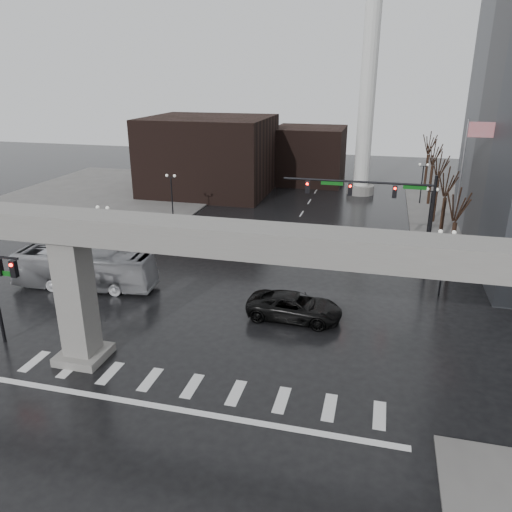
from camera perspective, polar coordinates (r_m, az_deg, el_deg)
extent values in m
plane|color=black|center=(28.04, -6.54, -13.41)|extent=(160.00, 160.00, 0.00)
cube|color=slate|center=(69.07, -16.41, 6.57)|extent=(28.00, 36.00, 0.15)
cube|color=gray|center=(24.54, -7.28, 2.33)|extent=(48.00, 2.20, 1.40)
cube|color=gray|center=(29.29, -19.80, -4.86)|extent=(1.60, 1.60, 7.30)
cube|color=gray|center=(30.82, -19.05, -10.60)|extent=(2.60, 2.60, 0.50)
cube|color=black|center=(68.42, -5.36, 11.39)|extent=(16.00, 14.00, 10.00)
cube|color=black|center=(75.33, 6.09, 11.41)|extent=(10.00, 10.00, 8.00)
cylinder|color=silver|center=(67.73, 12.75, 19.41)|extent=(2.00, 2.00, 30.00)
cylinder|color=gray|center=(69.34, 11.83, 7.46)|extent=(3.60, 3.60, 1.20)
cylinder|color=black|center=(42.27, 19.31, 3.34)|extent=(0.24, 0.24, 8.00)
cylinder|color=black|center=(41.36, 11.47, 8.32)|extent=(12.00, 0.18, 0.18)
cube|color=black|center=(41.46, 15.57, 7.09)|extent=(0.35, 0.30, 1.00)
cube|color=black|center=(41.52, 10.71, 7.50)|extent=(0.35, 0.30, 1.00)
cube|color=black|center=(41.87, 5.90, 7.85)|extent=(0.35, 0.30, 1.00)
sphere|color=#FF0C05|center=(41.22, 15.61, 7.44)|extent=(0.20, 0.20, 0.20)
cube|color=#0C5612|center=(41.43, 17.71, 7.50)|extent=(1.80, 0.05, 0.35)
cube|color=#0C5612|center=(41.54, 8.67, 8.26)|extent=(1.80, 0.05, 0.35)
cylinder|color=black|center=(31.81, -26.95, -0.13)|extent=(2.00, 0.14, 0.14)
cube|color=black|center=(31.63, -25.94, -1.33)|extent=(0.35, 0.30, 1.00)
cylinder|color=silver|center=(45.13, 22.12, 6.65)|extent=(0.12, 0.12, 12.00)
cube|color=red|center=(44.48, 24.32, 13.02)|extent=(2.00, 0.03, 1.20)
cylinder|color=black|center=(38.30, 20.55, -1.06)|extent=(0.14, 0.14, 4.80)
cube|color=black|center=(37.56, 20.99, 2.28)|extent=(0.90, 0.06, 0.06)
sphere|color=silver|center=(37.45, 20.34, 2.64)|extent=(0.32, 0.32, 0.32)
sphere|color=silver|center=(37.56, 21.70, 2.51)|extent=(0.32, 0.32, 0.32)
cylinder|color=black|center=(51.59, 19.19, 4.44)|extent=(0.14, 0.14, 4.80)
cube|color=black|center=(51.04, 19.49, 6.98)|extent=(0.90, 0.06, 0.06)
sphere|color=silver|center=(50.96, 19.02, 7.25)|extent=(0.32, 0.32, 0.32)
sphere|color=silver|center=(51.04, 20.03, 7.15)|extent=(0.32, 0.32, 0.32)
cylinder|color=black|center=(65.18, 18.39, 7.67)|extent=(0.14, 0.14, 4.80)
cube|color=black|center=(64.75, 18.62, 9.70)|extent=(0.90, 0.06, 0.06)
sphere|color=silver|center=(64.68, 18.24, 9.91)|extent=(0.32, 0.32, 0.32)
sphere|color=silver|center=(64.75, 19.04, 9.83)|extent=(0.32, 0.32, 0.32)
cylinder|color=black|center=(44.03, -16.80, 2.10)|extent=(0.14, 0.14, 4.80)
cube|color=black|center=(43.39, -17.11, 5.04)|extent=(0.90, 0.06, 0.06)
sphere|color=silver|center=(43.57, -17.65, 5.32)|extent=(0.32, 0.32, 0.32)
sphere|color=silver|center=(43.11, -16.63, 5.28)|extent=(0.32, 0.32, 0.32)
cylinder|color=black|center=(55.98, -9.57, 6.48)|extent=(0.14, 0.14, 4.80)
cube|color=black|center=(55.48, -9.72, 8.84)|extent=(0.90, 0.06, 0.06)
sphere|color=silver|center=(55.62, -10.16, 9.05)|extent=(0.32, 0.32, 0.32)
sphere|color=silver|center=(55.26, -9.30, 9.03)|extent=(0.32, 0.32, 0.32)
cylinder|color=black|center=(68.70, -4.89, 9.23)|extent=(0.14, 0.14, 4.80)
cube|color=black|center=(68.29, -4.95, 11.17)|extent=(0.90, 0.06, 0.06)
sphere|color=silver|center=(68.41, -5.32, 11.34)|extent=(0.32, 0.32, 0.32)
sphere|color=silver|center=(68.12, -4.59, 11.33)|extent=(0.32, 0.32, 0.32)
cylinder|color=black|center=(42.21, 21.40, 0.59)|extent=(0.34, 0.34, 4.55)
cylinder|color=black|center=(41.19, 22.06, 5.49)|extent=(0.12, 1.52, 2.98)
cylinder|color=black|center=(41.56, 22.66, 5.19)|extent=(0.83, 1.14, 2.51)
cylinder|color=black|center=(49.79, 20.47, 3.65)|extent=(0.34, 0.34, 4.66)
cylinder|color=black|center=(48.92, 21.02, 7.94)|extent=(0.12, 1.55, 3.05)
cylinder|color=black|center=(49.27, 21.54, 7.67)|extent=(0.85, 1.16, 2.57)
cylinder|color=black|center=(57.48, 19.79, 5.90)|extent=(0.34, 0.34, 4.76)
cylinder|color=black|center=(56.72, 20.26, 9.72)|extent=(0.12, 1.59, 3.11)
cylinder|color=black|center=(57.06, 20.72, 9.47)|extent=(0.86, 1.18, 2.62)
cylinder|color=black|center=(65.25, 19.27, 7.62)|extent=(0.34, 0.34, 4.87)
cylinder|color=black|center=(64.57, 19.68, 11.07)|extent=(0.12, 1.62, 3.18)
cylinder|color=black|center=(64.90, 20.09, 10.84)|extent=(0.88, 1.20, 2.68)
cylinder|color=black|center=(73.07, 18.85, 8.97)|extent=(0.34, 0.34, 4.97)
cylinder|color=black|center=(72.45, 19.22, 12.12)|extent=(0.12, 1.65, 3.25)
cylinder|color=black|center=(72.77, 19.59, 11.91)|extent=(0.89, 1.23, 2.74)
imported|color=black|center=(33.33, 4.42, -5.80)|extent=(6.38, 3.11, 1.75)
imported|color=#A3A4A8|center=(39.85, -19.05, -1.42)|extent=(11.06, 3.51, 3.03)
imported|color=black|center=(50.02, -4.56, 3.03)|extent=(2.09, 4.29, 1.41)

